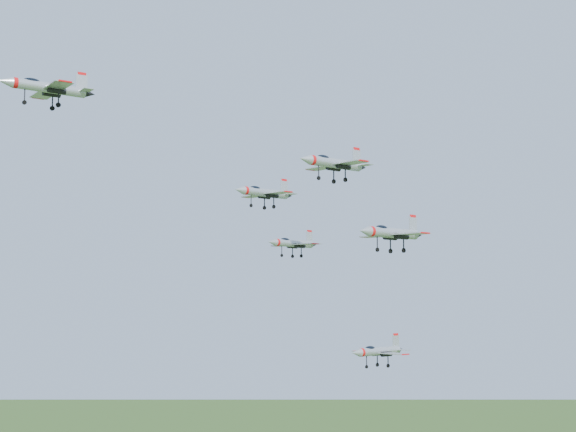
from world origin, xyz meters
TOP-DOWN VIEW (x-y plane):
  - jet_lead at (-28.24, 9.53)m, footprint 13.84×11.36m
  - jet_left_high at (1.31, -0.64)m, footprint 11.45×9.59m
  - jet_right_high at (2.08, -16.54)m, footprint 12.24×10.18m
  - jet_left_low at (7.97, 1.52)m, footprint 10.57×8.87m
  - jet_right_low at (13.98, -14.46)m, footprint 13.62×11.36m
  - jet_trail at (22.98, -0.86)m, footprint 12.54×10.48m

SIDE VIEW (x-z plane):
  - jet_trail at x=22.98m, z-range 121.31..124.66m
  - jet_left_low at x=7.97m, z-range 138.48..141.32m
  - jet_right_low at x=13.98m, z-range 138.97..142.61m
  - jet_left_high at x=1.31m, z-range 145.56..148.62m
  - jet_right_high at x=2.08m, z-range 147.81..151.08m
  - jet_lead at x=-28.24m, z-range 159.01..162.71m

